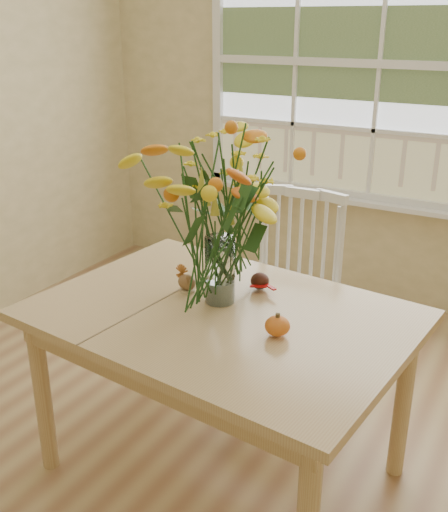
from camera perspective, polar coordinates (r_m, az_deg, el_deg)
The scene contains 9 objects.
floor at distance 2.59m, azimuth -3.90°, elevation -22.49°, with size 4.00×4.50×0.01m, color #9D704C.
wall_back at distance 3.95m, azimuth 14.50°, elevation 14.43°, with size 4.00×0.02×2.70m, color #C5B77E.
window at distance 3.90m, azimuth 14.59°, elevation 17.02°, with size 2.42×0.12×1.74m.
dining_table at distance 2.35m, azimuth -0.24°, elevation -7.23°, with size 1.50×1.14×0.75m.
windsor_chair at distance 3.06m, azimuth 6.46°, elevation -2.47°, with size 0.48×0.46×1.00m.
flower_vase at distance 2.24m, azimuth -0.41°, elevation 4.93°, with size 0.56×0.56×0.66m.
pumpkin at distance 2.13m, azimuth 5.10°, elevation -6.74°, with size 0.09×0.09×0.07m, color #E95A1B.
turkey_figurine at distance 2.46m, azimuth -3.55°, elevation -2.53°, with size 0.09×0.07×0.10m.
dark_gourd at distance 2.48m, azimuth 3.43°, elevation -2.46°, with size 0.13×0.08×0.07m.
Camera 1 is at (1.07, -1.53, 1.80)m, focal length 42.00 mm.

